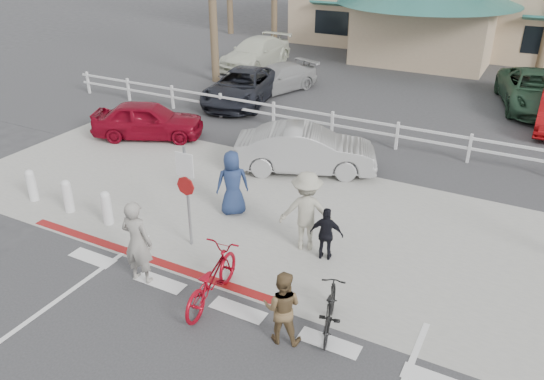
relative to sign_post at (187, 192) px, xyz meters
The scene contains 23 objects.
ground 3.50m from the sign_post, 43.73° to the right, with size 140.00×140.00×0.00m, color #333335.
sidewalk_plaza 3.56m from the sign_post, 45.00° to the left, with size 22.00×7.00×0.01m, color gray.
cross_street 6.86m from the sign_post, 69.94° to the left, with size 40.00×5.00×0.01m, color #333335.
parking_lot 16.03m from the sign_post, 81.72° to the left, with size 50.00×16.00×0.01m, color #333335.
curb_red 1.89m from the sign_post, 124.99° to the right, with size 7.00×0.25×0.02m, color maroon.
rail_fence 8.81m from the sign_post, 71.36° to the left, with size 29.40×0.16×1.00m, color silver, non-canonical shape.
sign_post is the anchor object (origin of this frame).
bollard_0 2.69m from the sign_post, behind, with size 0.26×0.26×0.95m, color silver, non-canonical shape.
bollard_1 4.03m from the sign_post, behind, with size 0.26×0.26×0.95m, color silver, non-canonical shape.
bollard_2 5.39m from the sign_post, behind, with size 0.26×0.26×0.95m, color silver, non-canonical shape.
bike_red 2.45m from the sign_post, 43.42° to the right, with size 0.74×2.13×1.12m, color maroon.
rider_red 1.77m from the sign_post, 93.87° to the right, with size 0.71×0.47×1.96m, color gray.
bike_black 4.44m from the sign_post, 16.58° to the right, with size 0.46×1.62×0.98m, color black.
rider_black 4.02m from the sign_post, 28.86° to the right, with size 0.74×0.57×1.52m, color brown.
pedestrian_a 2.83m from the sign_post, 25.58° to the left, with size 1.29×0.74×1.99m, color #A3A08C.
pedestrian_child 3.38m from the sign_post, 17.31° to the left, with size 0.78×0.32×1.33m, color black.
pedestrian_b 1.92m from the sign_post, 87.62° to the left, with size 0.87×0.57×1.79m, color navy.
car_white_sedan 5.33m from the sign_post, 82.90° to the left, with size 1.52×4.37×1.44m, color gray.
car_red_compact 7.70m from the sign_post, 137.13° to the left, with size 1.59×3.95×1.35m, color maroon.
lot_car_0 11.47m from the sign_post, 114.45° to the left, with size 2.36×5.11×1.42m, color black.
lot_car_1 13.33m from the sign_post, 108.48° to the left, with size 1.71×4.21×1.22m, color #9C9C9C.
lot_car_4 17.85m from the sign_post, 114.44° to the left, with size 2.10×5.15×1.50m, color silver.
lot_car_5 16.77m from the sign_post, 67.10° to the left, with size 2.56×5.55×1.54m, color #274832.
Camera 1 is at (4.60, -6.59, 7.08)m, focal length 35.00 mm.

